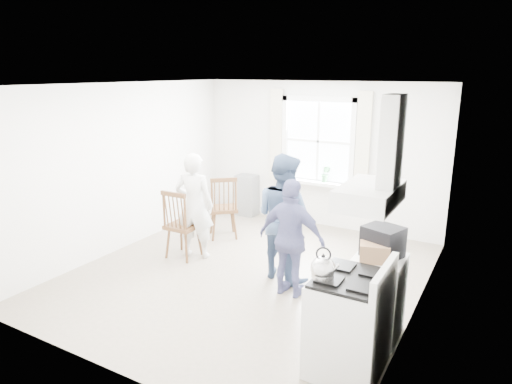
% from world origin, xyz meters
% --- Properties ---
extents(room_shell, '(4.62, 5.12, 2.64)m').
position_xyz_m(room_shell, '(0.00, 0.00, 1.30)').
color(room_shell, gray).
rests_on(room_shell, ground).
extents(window_assembly, '(1.88, 0.24, 1.70)m').
position_xyz_m(window_assembly, '(0.00, 2.45, 1.46)').
color(window_assembly, white).
rests_on(window_assembly, room_shell).
extents(range_hood, '(0.45, 0.76, 0.94)m').
position_xyz_m(range_hood, '(2.07, -1.35, 1.90)').
color(range_hood, white).
rests_on(range_hood, room_shell).
extents(shelf_unit, '(0.40, 0.30, 0.80)m').
position_xyz_m(shelf_unit, '(-1.40, 2.33, 0.40)').
color(shelf_unit, gray).
rests_on(shelf_unit, ground).
extents(gas_stove, '(0.68, 0.76, 1.12)m').
position_xyz_m(gas_stove, '(1.91, -1.35, 0.48)').
color(gas_stove, silver).
rests_on(gas_stove, ground).
extents(kettle, '(0.22, 0.22, 0.32)m').
position_xyz_m(kettle, '(1.69, -1.53, 1.05)').
color(kettle, silver).
rests_on(kettle, gas_stove).
extents(low_cabinet, '(0.50, 0.55, 0.90)m').
position_xyz_m(low_cabinet, '(1.98, -0.65, 0.45)').
color(low_cabinet, white).
rests_on(low_cabinet, ground).
extents(stereo_stack, '(0.45, 0.42, 0.32)m').
position_xyz_m(stereo_stack, '(1.99, -0.61, 1.06)').
color(stereo_stack, black).
rests_on(stereo_stack, low_cabinet).
extents(cardboard_box, '(0.34, 0.28, 0.19)m').
position_xyz_m(cardboard_box, '(1.95, -0.78, 0.99)').
color(cardboard_box, '#936A47').
rests_on(cardboard_box, low_cabinet).
extents(windsor_chair_a, '(0.64, 0.64, 1.09)m').
position_xyz_m(windsor_chair_a, '(-1.05, 0.98, 0.66)').
color(windsor_chair_a, '#482C17').
rests_on(windsor_chair_a, ground).
extents(windsor_chair_b, '(0.46, 0.45, 1.08)m').
position_xyz_m(windsor_chair_b, '(-1.16, -0.07, 0.66)').
color(windsor_chair_b, '#482C17').
rests_on(windsor_chair_b, ground).
extents(person_left, '(0.74, 0.74, 1.61)m').
position_xyz_m(person_left, '(-1.01, 0.15, 0.81)').
color(person_left, silver).
rests_on(person_left, ground).
extents(person_mid, '(1.06, 1.06, 1.73)m').
position_xyz_m(person_mid, '(0.47, 0.16, 0.86)').
color(person_mid, '#3F5375').
rests_on(person_mid, ground).
extents(person_right, '(0.91, 0.91, 1.51)m').
position_xyz_m(person_right, '(0.79, -0.26, 0.75)').
color(person_right, navy).
rests_on(person_right, ground).
extents(potted_plant, '(0.18, 0.18, 0.30)m').
position_xyz_m(potted_plant, '(0.21, 2.36, 1.00)').
color(potted_plant, '#33733C').
rests_on(potted_plant, window_assembly).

